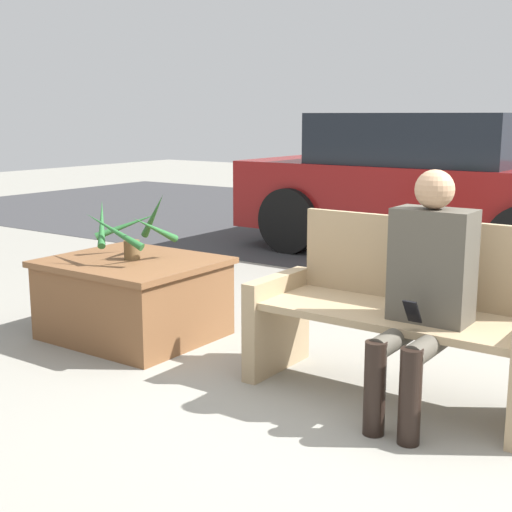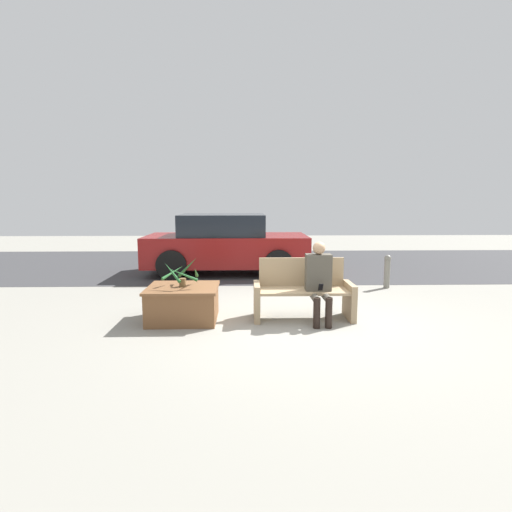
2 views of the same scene
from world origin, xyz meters
name	(u,v)px [view 1 (image 1 of 2)]	position (x,y,z in m)	size (l,w,h in m)	color
ground_plane	(378,410)	(0.00, 0.00, 0.00)	(30.00, 30.00, 0.00)	gray
bench	(398,318)	(-0.03, 0.26, 0.42)	(1.56, 0.59, 0.94)	tan
person_seated	(425,284)	(0.19, 0.07, 0.68)	(0.39, 0.59, 1.23)	#4C473D
planter_box	(133,295)	(-1.91, 0.17, 0.29)	(1.09, 0.95, 0.54)	brown
potted_plant	(131,229)	(-1.91, 0.17, 0.74)	(0.59, 0.62, 0.46)	brown
parked_car	(430,185)	(-1.44, 4.22, 0.75)	(4.05, 1.98, 1.51)	maroon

